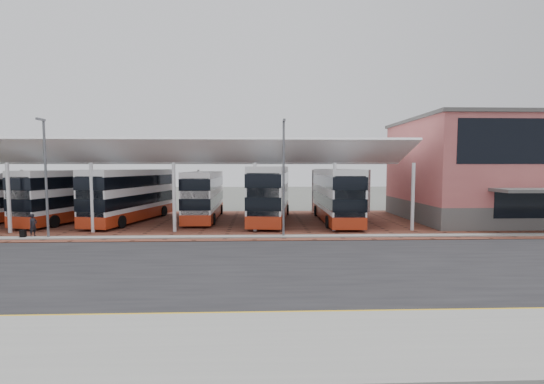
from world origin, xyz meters
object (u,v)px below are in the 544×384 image
object	(u,v)px
bus_1	(73,196)
bus_5	(336,196)
terminal	(507,169)
bus_0	(2,198)
bus_2	(131,196)
bus_4	(270,194)
pedestrian	(33,225)
bus_3	(204,196)

from	to	relation	value
bus_1	bus_5	world-z (taller)	bus_5
terminal	bus_0	bearing A→B (deg)	-179.70
bus_2	bus_1	bearing A→B (deg)	-172.27
bus_4	pedestrian	xyz separation A→B (m)	(-16.65, -6.91, -1.61)
bus_0	bus_5	world-z (taller)	bus_5
bus_1	bus_4	distance (m)	17.66
bus_4	bus_5	bearing A→B (deg)	1.08
bus_1	bus_2	world-z (taller)	bus_2
bus_4	bus_1	bearing A→B (deg)	-174.74
bus_2	bus_5	size ratio (longest dim) A/B	1.01
bus_0	bus_4	bearing A→B (deg)	14.13
bus_2	bus_4	xyz separation A→B (m)	(12.37, -0.16, 0.13)
bus_1	bus_3	bearing A→B (deg)	18.21
terminal	bus_1	world-z (taller)	terminal
bus_0	bus_2	size ratio (longest dim) A/B	0.93
bus_3	pedestrian	xyz separation A→B (m)	(-10.58, -8.15, -1.38)
bus_5	pedestrian	size ratio (longest dim) A/B	7.00
terminal	bus_0	distance (m)	45.17
terminal	bus_3	distance (m)	27.88
bus_3	bus_5	distance (m)	11.98
bus_1	bus_3	distance (m)	11.61
bus_2	bus_3	size ratio (longest dim) A/B	1.07
bus_5	bus_1	bearing A→B (deg)	178.44
bus_0	bus_4	xyz separation A→B (m)	(23.42, 0.09, 0.29)
terminal	bus_2	xyz separation A→B (m)	(-34.05, 0.01, -2.32)
bus_0	bus_4	distance (m)	23.42
terminal	bus_0	world-z (taller)	terminal
bus_0	bus_3	xyz separation A→B (m)	(17.35, 1.32, 0.06)
pedestrian	bus_0	bearing A→B (deg)	58.51
bus_3	terminal	bearing A→B (deg)	-2.81
bus_1	bus_4	bearing A→B (deg)	13.08
bus_0	pedestrian	xyz separation A→B (m)	(6.77, -6.83, -1.32)
bus_2	bus_0	bearing A→B (deg)	-166.60
pedestrian	bus_2	bearing A→B (deg)	-17.41
pedestrian	bus_3	bearing A→B (deg)	-38.65
bus_0	bus_4	size ratio (longest dim) A/B	0.89
bus_1	bus_3	xyz separation A→B (m)	(11.59, 0.67, -0.07)
terminal	bus_1	bearing A→B (deg)	179.40
terminal	bus_0	size ratio (longest dim) A/B	1.73
bus_5	bus_3	bearing A→B (deg)	172.48
bus_1	bus_5	xyz separation A→B (m)	(23.43, -1.18, 0.04)
bus_5	bus_2	bearing A→B (deg)	178.89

